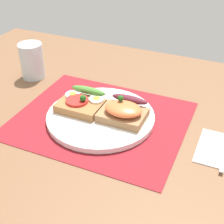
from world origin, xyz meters
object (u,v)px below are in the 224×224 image
object	(u,v)px
sandwich_egg_tomato	(82,102)
drinking_glass	(32,61)
sandwich_salmon	(124,110)
plate	(101,117)

from	to	relation	value
sandwich_egg_tomato	drinking_glass	xyz separation A→B (cm)	(-22.56, 11.52, 2.05)
sandwich_salmon	drinking_glass	bearing A→B (deg)	161.29
plate	drinking_glass	distance (cm)	31.01
sandwich_salmon	plate	bearing A→B (deg)	-170.07
plate	drinking_glass	bearing A→B (deg)	156.17
plate	sandwich_salmon	xyz separation A→B (cm)	(5.63, 0.99, 2.72)
plate	sandwich_egg_tomato	size ratio (longest dim) A/B	2.44
plate	drinking_glass	xyz separation A→B (cm)	(-28.10, 12.41, 4.22)
sandwich_egg_tomato	drinking_glass	distance (cm)	25.41
sandwich_salmon	drinking_glass	distance (cm)	35.64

